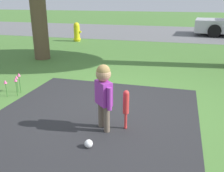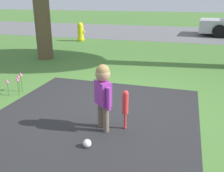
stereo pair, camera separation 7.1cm
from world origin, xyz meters
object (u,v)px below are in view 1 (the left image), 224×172
Objects in this scene: sports_ball at (89,144)px; fire_hydrant at (77,32)px; baseball_bat at (126,104)px; child at (104,89)px.

fire_hydrant is at bearing 113.98° from sports_ball.
fire_hydrant is (-3.46, 6.51, 0.01)m from baseball_bat.
child is 0.71m from sports_ball.
sports_ball is at bearing -51.09° from child.
baseball_bat is at bearing -61.99° from fire_hydrant.
fire_hydrant is at bearing 160.24° from child.
child is 8.94× the size of sports_ball.
child reaches higher than sports_ball.
baseball_bat is 0.71m from sports_ball.
child is 7.33m from fire_hydrant.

